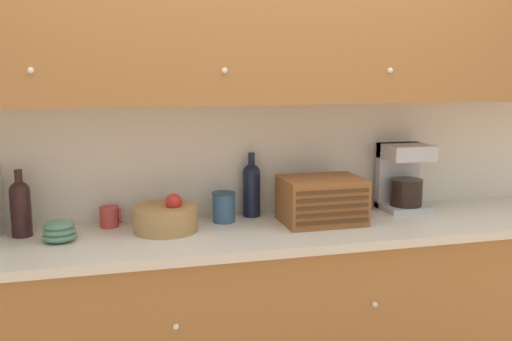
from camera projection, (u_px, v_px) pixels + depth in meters
name	position (u px, v px, depth m)	size (l,w,h in m)	color
wall_back	(244.00, 147.00, 2.93)	(5.94, 0.06, 2.60)	silver
counter_unit	(261.00, 324.00, 2.75)	(3.56, 0.64, 0.96)	#A36B38
backsplash_panel	(246.00, 158.00, 2.90)	(3.54, 0.01, 0.58)	silver
upper_cabinets	(289.00, 12.00, 2.66)	(3.54, 0.38, 0.85)	#A36B38
second_wine_bottle	(21.00, 206.00, 2.52)	(0.09, 0.09, 0.30)	black
bowl_stack_on_counter	(59.00, 231.00, 2.46)	(0.15, 0.15, 0.09)	slate
mug_blue_second	(110.00, 217.00, 2.69)	(0.10, 0.09, 0.10)	#B73D38
fruit_basket	(166.00, 218.00, 2.61)	(0.29, 0.29, 0.18)	#A87F4C
storage_canister	(224.00, 207.00, 2.77)	(0.11, 0.11, 0.15)	#33567A
wine_bottle	(252.00, 187.00, 2.87)	(0.09, 0.09, 0.33)	black
bread_box	(322.00, 200.00, 2.76)	(0.38, 0.29, 0.22)	brown
mug	(362.00, 200.00, 3.04)	(0.09, 0.08, 0.10)	#B73D38
coffee_maker	(403.00, 177.00, 3.01)	(0.24, 0.22, 0.35)	#B7B7BC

